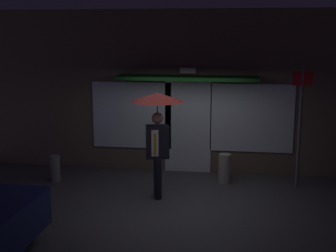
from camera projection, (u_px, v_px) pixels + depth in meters
The scene contains 6 objects.
ground_plane at pixel (176, 204), 9.11m from camera, with size 18.00×18.00×0.00m, color #423F44.
building_facade at pixel (189, 92), 10.99m from camera, with size 10.83×1.00×3.84m.
person_with_umbrella at pixel (157, 119), 9.15m from camera, with size 1.03×1.03×2.15m.
street_sign_post at pixel (300, 121), 9.79m from camera, with size 0.40×0.07×2.62m.
sidewalk_bollard at pixel (225, 168), 10.30m from camera, with size 0.27×0.27×0.67m, color #9E998E.
sidewalk_bollard_2 at pixel (55, 168), 10.43m from camera, with size 0.22×0.22×0.59m, color slate.
Camera 1 is at (1.07, -8.54, 3.34)m, focal length 49.45 mm.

